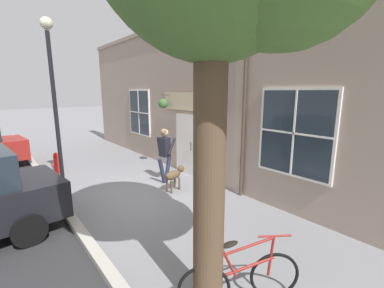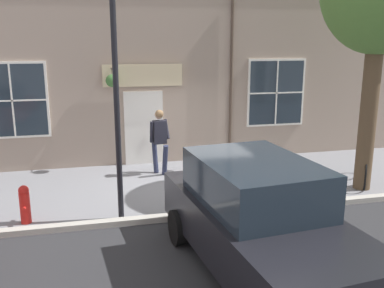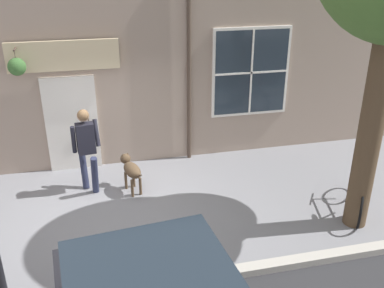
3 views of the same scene
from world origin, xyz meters
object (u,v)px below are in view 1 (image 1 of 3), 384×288
street_lamp (52,82)px  fire_hydrant (57,163)px  pedestrian_walking (165,150)px  leaning_bicycle (241,279)px  dog_on_leash (175,175)px

street_lamp → fire_hydrant: bearing=-96.7°
pedestrian_walking → street_lamp: bearing=-24.1°
leaning_bicycle → street_lamp: street_lamp is taller
leaning_bicycle → fire_hydrant: bearing=-85.0°
pedestrian_walking → fire_hydrant: 4.05m
leaning_bicycle → fire_hydrant: leaning_bicycle is taller
pedestrian_walking → dog_on_leash: 1.02m
pedestrian_walking → dog_on_leash: bearing=76.3°
dog_on_leash → pedestrian_walking: bearing=-103.7°
street_lamp → fire_hydrant: size_ratio=6.21×
pedestrian_walking → dog_on_leash: (0.20, 0.82, -0.57)m
pedestrian_walking → leaning_bicycle: (1.88, 4.80, -0.67)m
pedestrian_walking → street_lamp: (2.77, -1.24, 2.08)m
dog_on_leash → fire_hydrant: (2.36, -3.89, -0.08)m
street_lamp → fire_hydrant: (-0.21, -1.83, -2.73)m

